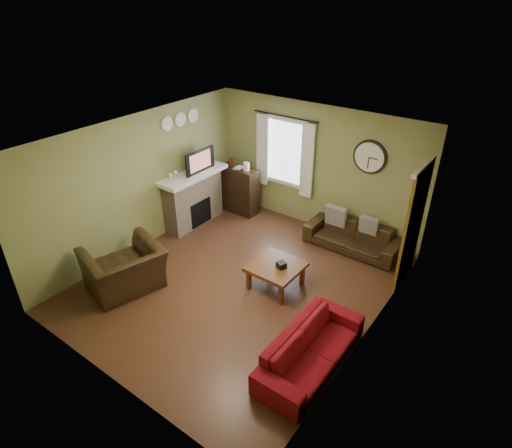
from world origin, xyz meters
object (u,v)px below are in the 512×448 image
Objects in this scene: bookshelf at (239,190)px; sofa_brown at (353,236)px; sofa_red at (311,349)px; armchair at (124,269)px; coffee_table at (276,276)px.

sofa_brown is at bearing 1.35° from bookshelf.
armchair reaches higher than sofa_red.
bookshelf is at bearing 140.75° from coffee_table.
sofa_red is (3.57, -2.97, -0.25)m from bookshelf.
sofa_brown is 3.14m from sofa_red.
bookshelf is 0.87× the size of armchair.
coffee_table is at bearing 49.49° from sofa_red.
sofa_brown is at bearing 158.64° from armchair.
sofa_red is at bearing -75.16° from sofa_brown.
bookshelf is 2.78m from sofa_brown.
sofa_red is 1.76m from coffee_table.
coffee_table is at bearing -105.88° from sofa_brown.
sofa_brown is at bearing 74.12° from coffee_table.
armchair is 1.46× the size of coffee_table.
coffee_table is (-1.34, 1.15, -0.05)m from sofa_red.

